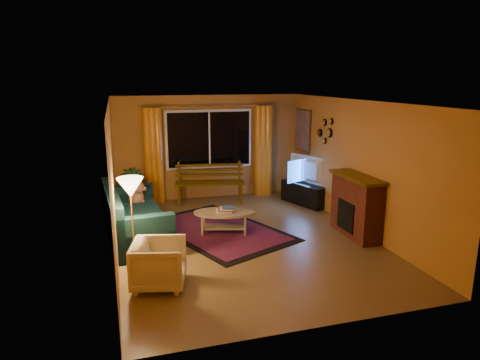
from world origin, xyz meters
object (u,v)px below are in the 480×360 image
object	(u,v)px
bench	(210,193)
sofa	(135,214)
floor_lamp	(133,224)
coffee_table	(224,222)
armchair	(159,262)
tv_console	(304,194)

from	to	relation	value
bench	sofa	distance (m)	2.62
bench	floor_lamp	size ratio (longest dim) A/B	1.12
bench	floor_lamp	world-z (taller)	floor_lamp
coffee_table	sofa	bearing A→B (deg)	173.75
sofa	armchair	xyz separation A→B (m)	(0.22, -2.02, -0.10)
sofa	tv_console	world-z (taller)	sofa
armchair	tv_console	xyz separation A→B (m)	(3.69, 3.17, -0.12)
floor_lamp	tv_console	bearing A→B (deg)	31.29
sofa	coffee_table	distance (m)	1.66
sofa	armchair	bearing A→B (deg)	-88.47
bench	sofa	xyz separation A→B (m)	(-1.81, -1.89, 0.23)
armchair	coffee_table	xyz separation A→B (m)	(1.41, 1.84, -0.16)
floor_lamp	coffee_table	distance (m)	2.10
sofa	tv_console	distance (m)	4.09
floor_lamp	tv_console	xyz separation A→B (m)	(4.00, 2.43, -0.47)
armchair	bench	bearing A→B (deg)	-8.30
bench	coffee_table	bearing A→B (deg)	-84.87
armchair	coffee_table	size ratio (longest dim) A/B	0.64
sofa	floor_lamp	bearing A→B (deg)	-98.79
bench	tv_console	size ratio (longest dim) A/B	1.33
floor_lamp	armchair	bearing A→B (deg)	-67.15
floor_lamp	bench	bearing A→B (deg)	59.04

